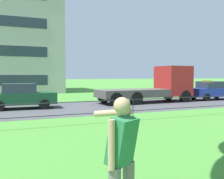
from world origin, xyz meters
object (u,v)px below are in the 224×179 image
person_thrower (121,158)px  frisbee (207,82)px  car_dark_green_center (21,96)px  car_blue_far_right (212,90)px  flatbed_truck_right (157,86)px

person_thrower → frisbee: (3.22, 1.89, 0.93)m
frisbee → car_dark_green_center: 12.21m
car_dark_green_center → car_blue_far_right: size_ratio=1.00×
person_thrower → flatbed_truck_right: 16.74m
car_blue_far_right → person_thrower: bearing=-137.4°
person_thrower → car_blue_far_right: person_thrower is taller
flatbed_truck_right → car_blue_far_right: (5.20, -0.23, -0.44)m
flatbed_truck_right → car_blue_far_right: bearing=-2.6°
frisbee → flatbed_truck_right: size_ratio=0.05×
frisbee → car_dark_green_center: size_ratio=0.09×
person_thrower → frisbee: frisbee is taller
person_thrower → car_dark_green_center: bearing=91.4°
person_thrower → car_dark_green_center: person_thrower is taller
car_blue_far_right → frisbee: bearing=-134.7°
person_thrower → car_dark_green_center: size_ratio=0.43×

